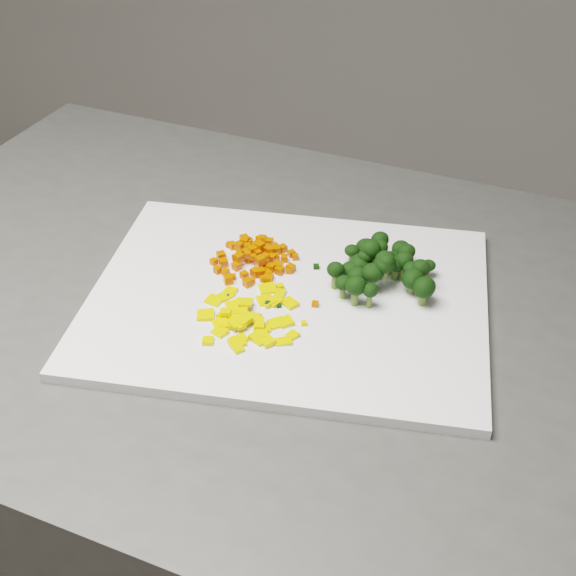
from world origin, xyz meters
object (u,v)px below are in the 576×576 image
at_px(broccoli_pile, 384,267).
at_px(pepper_pile, 249,313).
at_px(counter_block, 259,528).
at_px(cutting_board, 288,299).
at_px(carrot_pile, 255,254).

bearing_deg(broccoli_pile, pepper_pile, -132.69).
xyz_separation_m(counter_block, pepper_pile, (0.03, -0.06, 0.47)).
bearing_deg(broccoli_pile, cutting_board, -145.52).
relative_size(counter_block, broccoli_pile, 8.69).
height_order(counter_block, pepper_pile, pepper_pile).
bearing_deg(pepper_pile, broccoli_pile, 47.31).
relative_size(counter_block, carrot_pile, 10.43).
xyz_separation_m(carrot_pile, pepper_pile, (0.04, -0.10, -0.01)).
xyz_separation_m(cutting_board, carrot_pile, (-0.06, 0.04, 0.02)).
xyz_separation_m(counter_block, broccoli_pile, (0.14, 0.06, 0.49)).
height_order(cutting_board, carrot_pile, carrot_pile).
relative_size(counter_block, cutting_board, 2.32).
relative_size(counter_block, pepper_pile, 8.99).
relative_size(pepper_pile, broccoli_pile, 0.97).
distance_m(counter_block, cutting_board, 0.46).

